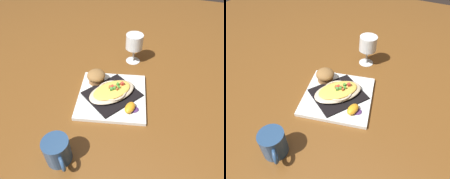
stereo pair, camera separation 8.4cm
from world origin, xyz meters
The scene contains 8 objects.
ground_plane centered at (0.00, 0.00, 0.00)m, with size 2.60×2.60×0.00m, color brown.
square_plate centered at (0.00, 0.00, 0.01)m, with size 0.28×0.28×0.01m, color white.
folded_napkin centered at (0.00, 0.00, 0.02)m, with size 0.20×0.18×0.01m, color black.
gratin_dish centered at (0.00, 0.00, 0.04)m, with size 0.22×0.23×0.04m.
muffin centered at (0.09, -0.06, 0.04)m, with size 0.08×0.08×0.06m.
orange_garnish centered at (-0.09, 0.06, 0.03)m, with size 0.06×0.06×0.03m.
coffee_mug centered at (0.07, 0.32, 0.04)m, with size 0.10×0.10×0.09m.
stemmed_glass centered at (-0.02, -0.29, 0.10)m, with size 0.08×0.08×0.15m.
Camera 1 is at (-0.20, 0.58, 0.62)m, focal length 32.92 mm.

